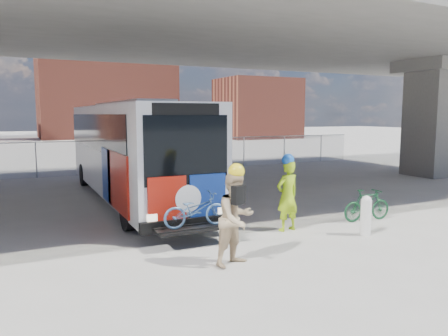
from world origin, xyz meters
TOP-DOWN VIEW (x-y plane):
  - ground at (0.00, 0.00)m, footprint 160.00×160.00m
  - bus at (-2.00, 4.25)m, footprint 2.67×12.90m
  - overpass at (0.00, 4.00)m, footprint 40.00×16.00m
  - chainlink_fence at (0.00, 12.00)m, footprint 30.00×0.06m
  - brick_buildings at (1.23, 48.23)m, footprint 54.00×22.00m
  - smokestack at (14.00, 55.00)m, footprint 2.20×2.20m
  - bollard at (2.47, -3.40)m, footprint 0.28×0.28m
  - cyclist_hivis at (0.84, -2.08)m, footprint 0.78×0.56m
  - cyclist_tan at (-1.71, -3.94)m, footprint 1.18×1.05m
  - bike_parked at (3.65, -2.20)m, footprint 1.68×0.61m

SIDE VIEW (x-z plane):
  - ground at x=0.00m, z-range 0.00..0.00m
  - bike_parked at x=3.65m, z-range 0.00..0.99m
  - bollard at x=2.47m, z-range 0.04..1.12m
  - cyclist_tan at x=-1.71m, z-range -0.06..2.15m
  - cyclist_hivis at x=0.84m, z-range -0.04..2.12m
  - chainlink_fence at x=0.00m, z-range -13.58..16.42m
  - bus at x=-2.00m, z-range 0.26..3.95m
  - brick_buildings at x=1.23m, z-range -0.58..11.42m
  - overpass at x=0.00m, z-range 2.57..10.52m
  - smokestack at x=14.00m, z-range 0.00..25.00m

